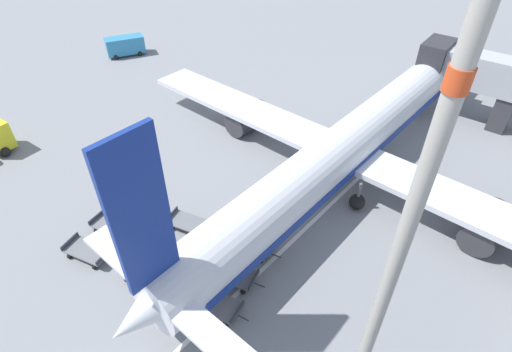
% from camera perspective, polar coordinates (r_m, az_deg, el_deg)
% --- Properties ---
extents(ground_plane, '(500.00, 500.00, 0.00)m').
position_cam_1_polar(ground_plane, '(42.39, -4.07, 9.54)').
color(ground_plane, gray).
extents(airplane, '(42.57, 44.98, 13.22)m').
position_cam_1_polar(airplane, '(32.63, 13.73, 4.85)').
color(airplane, silver).
rests_on(airplane, ground_plane).
extents(service_van, '(3.91, 5.14, 2.35)m').
position_cam_1_polar(service_van, '(57.30, -18.18, 17.29)').
color(service_van, teal).
rests_on(service_van, ground_plane).
extents(baggage_dolly_row_near_col_a, '(3.80, 2.25, 0.92)m').
position_cam_1_polar(baggage_dolly_row_near_col_a, '(28.90, -22.89, -9.87)').
color(baggage_dolly_row_near_col_a, slate).
rests_on(baggage_dolly_row_near_col_a, ground_plane).
extents(baggage_dolly_row_near_col_b, '(3.80, 2.05, 0.92)m').
position_cam_1_polar(baggage_dolly_row_near_col_b, '(26.39, -15.43, -13.54)').
color(baggage_dolly_row_near_col_b, slate).
rests_on(baggage_dolly_row_near_col_b, ground_plane).
extents(baggage_dolly_row_near_col_c, '(3.80, 2.08, 0.92)m').
position_cam_1_polar(baggage_dolly_row_near_col_c, '(24.45, -5.80, -17.74)').
color(baggage_dolly_row_near_col_c, slate).
rests_on(baggage_dolly_row_near_col_c, ground_plane).
extents(baggage_dolly_row_mid_a_col_a, '(3.80, 2.09, 0.92)m').
position_cam_1_polar(baggage_dolly_row_mid_a_col_a, '(29.91, -19.73, -6.83)').
color(baggage_dolly_row_mid_a_col_a, slate).
rests_on(baggage_dolly_row_mid_a_col_a, ground_plane).
extents(baggage_dolly_row_mid_a_col_b, '(3.80, 2.07, 0.92)m').
position_cam_1_polar(baggage_dolly_row_mid_a_col_b, '(27.44, -12.17, -10.11)').
color(baggage_dolly_row_mid_a_col_b, slate).
rests_on(baggage_dolly_row_mid_a_col_b, ground_plane).
extents(baggage_dolly_row_mid_a_col_c, '(3.80, 2.25, 0.92)m').
position_cam_1_polar(baggage_dolly_row_mid_a_col_c, '(25.58, -3.39, -13.86)').
color(baggage_dolly_row_mid_a_col_c, slate).
rests_on(baggage_dolly_row_mid_a_col_c, ground_plane).
extents(baggage_dolly_row_mid_b_col_a, '(3.80, 2.19, 0.92)m').
position_cam_1_polar(baggage_dolly_row_mid_b_col_a, '(31.13, -17.04, -3.93)').
color(baggage_dolly_row_mid_b_col_a, slate).
rests_on(baggage_dolly_row_mid_b_col_a, ground_plane).
extents(baggage_dolly_row_mid_b_col_b, '(3.80, 2.23, 0.92)m').
position_cam_1_polar(baggage_dolly_row_mid_b_col_b, '(28.78, -9.48, -6.70)').
color(baggage_dolly_row_mid_b_col_b, slate).
rests_on(baggage_dolly_row_mid_b_col_b, ground_plane).
extents(baggage_dolly_row_mid_b_col_c, '(3.80, 2.14, 0.92)m').
position_cam_1_polar(baggage_dolly_row_mid_b_col_c, '(27.03, -0.71, -9.88)').
color(baggage_dolly_row_mid_b_col_c, slate).
rests_on(baggage_dolly_row_mid_b_col_c, ground_plane).
extents(apron_light_mast, '(2.00, 0.70, 21.74)m').
position_cam_1_polar(apron_light_mast, '(12.38, 21.15, -5.75)').
color(apron_light_mast, '#ADA89E').
rests_on(apron_light_mast, ground_plane).
extents(stand_guidance_stripe, '(1.03, 24.66, 0.01)m').
position_cam_1_polar(stand_guidance_stripe, '(27.86, 4.84, -9.58)').
color(stand_guidance_stripe, white).
rests_on(stand_guidance_stripe, ground_plane).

